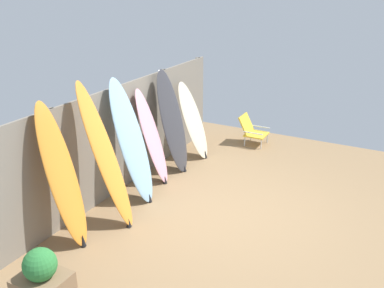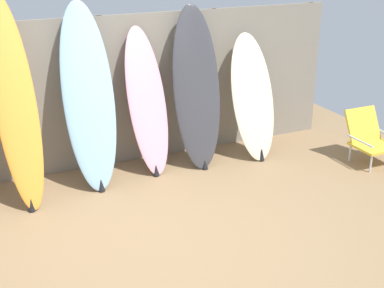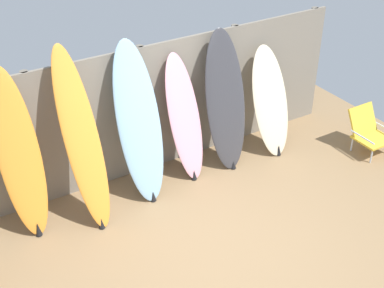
# 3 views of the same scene
# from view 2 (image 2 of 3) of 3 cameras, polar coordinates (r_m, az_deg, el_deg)

# --- Properties ---
(ground) EXTENTS (7.68, 7.68, 0.00)m
(ground) POSITION_cam_2_polar(r_m,az_deg,el_deg) (5.01, -2.46, -10.50)
(ground) COLOR #8E704C
(fence_back) EXTENTS (6.08, 0.11, 1.80)m
(fence_back) POSITION_cam_2_polar(r_m,az_deg,el_deg) (6.40, -9.41, 5.36)
(fence_back) COLOR gray
(fence_back) RESTS_ON ground
(surfboard_orange_1) EXTENTS (0.48, 0.84, 2.14)m
(surfboard_orange_1) POSITION_cam_2_polar(r_m,az_deg,el_deg) (5.68, -18.34, 4.09)
(surfboard_orange_1) COLOR orange
(surfboard_orange_1) RESTS_ON ground
(surfboard_skyblue_2) EXTENTS (0.59, 0.73, 2.01)m
(surfboard_skyblue_2) POSITION_cam_2_polar(r_m,az_deg,el_deg) (5.91, -10.97, 4.89)
(surfboard_skyblue_2) COLOR #8CB7D6
(surfboard_skyblue_2) RESTS_ON ground
(surfboard_pink_3) EXTENTS (0.52, 0.62, 1.69)m
(surfboard_pink_3) POSITION_cam_2_polar(r_m,az_deg,el_deg) (6.21, -4.82, 4.41)
(surfboard_pink_3) COLOR pink
(surfboard_pink_3) RESTS_ON ground
(surfboard_charcoal_4) EXTENTS (0.64, 0.65, 1.91)m
(surfboard_charcoal_4) POSITION_cam_2_polar(r_m,az_deg,el_deg) (6.35, 0.49, 5.96)
(surfboard_charcoal_4) COLOR #38383D
(surfboard_charcoal_4) RESTS_ON ground
(surfboard_cream_5) EXTENTS (0.60, 0.69, 1.52)m
(surfboard_cream_5) POSITION_cam_2_polar(r_m,az_deg,el_deg) (6.71, 6.49, 4.94)
(surfboard_cream_5) COLOR beige
(surfboard_cream_5) RESTS_ON ground
(beach_chair) EXTENTS (0.50, 0.58, 0.63)m
(beach_chair) POSITION_cam_2_polar(r_m,az_deg,el_deg) (6.94, 18.37, 0.77)
(beach_chair) COLOR silver
(beach_chair) RESTS_ON ground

